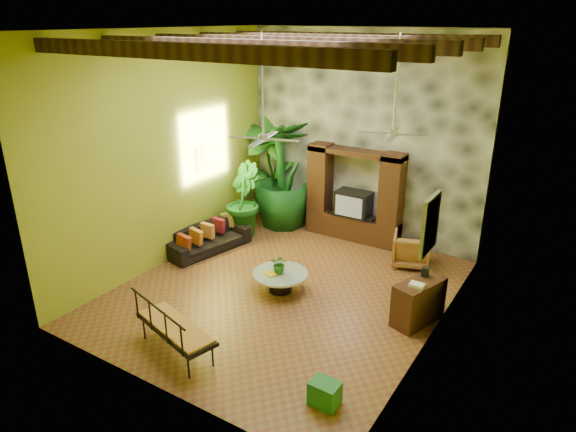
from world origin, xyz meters
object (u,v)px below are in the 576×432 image
Objects in this scene: green_bin at (325,393)px; sofa at (208,238)px; tall_plant_c at (283,174)px; tall_plant_b at (242,200)px; wicker_armchair at (411,249)px; coffee_table at (280,279)px; iron_bench at (172,327)px; ceiling_fan_back at (394,122)px; tall_plant_a at (270,168)px; entertainment_center at (354,202)px; ceiling_fan_front at (263,126)px; side_console at (418,302)px.

sofa is at bearing 147.10° from green_bin.
green_bin is (4.84, -3.13, -0.12)m from sofa.
tall_plant_b is at bearing -114.27° from tall_plant_c.
wicker_armchair is 0.73× the size of coffee_table.
sofa is at bearing -105.58° from tall_plant_c.
sofa is 4.07m from iron_bench.
coffee_table is 0.64× the size of iron_bench.
tall_plant_c is at bearing 65.73° from tall_plant_b.
tall_plant_b is at bearing 170.86° from ceiling_fan_back.
entertainment_center is at bearing -0.31° from tall_plant_a.
entertainment_center is at bearing 27.68° from tall_plant_b.
coffee_table is at bearing -93.65° from sofa.
sofa is 5.76m from green_bin.
coffee_table is 3.34m from green_bin.
sofa is at bearing -92.37° from tall_plant_a.
wicker_armchair is 5.67m from iron_bench.
tall_plant_b is 5.07m from iron_bench.
ceiling_fan_back is at bearing 41.63° from ceiling_fan_front.
ceiling_fan_front is 3.17m from coffee_table.
ceiling_fan_back is 1.00× the size of tall_plant_b.
tall_plant_c is 6.72× the size of green_bin.
iron_bench is 4.33m from side_console.
wicker_armchair is 2.35m from side_console.
ceiling_fan_front is at bearing -138.37° from ceiling_fan_back.
entertainment_center is 3.92m from side_console.
tall_plant_b reaches higher than green_bin.
wicker_armchair is 3.13m from coffee_table.
ceiling_fan_back is 1.06× the size of iron_bench.
sofa is 2.62m from coffee_table.
tall_plant_a is (-2.49, 0.01, 0.47)m from entertainment_center.
tall_plant_c is 1.61× the size of iron_bench.
coffee_table is (-1.83, -2.54, -0.11)m from wicker_armchair.
entertainment_center is at bearing 101.53° from iron_bench.
tall_plant_b is at bearing 129.31° from iron_bench.
coffee_table is at bearing -53.14° from tall_plant_a.
tall_plant_a is at bearing 122.82° from ceiling_fan_front.
green_bin is (2.44, -2.08, -3.22)m from ceiling_fan_front.
ceiling_fan_back is 4.45× the size of green_bin.
wicker_armchair is 0.46× the size of iron_bench.
wicker_armchair reaches higher than green_bin.
tall_plant_a is 5.97m from side_console.
sofa is 2.54× the size of wicker_armchair.
ceiling_fan_front and ceiling_fan_back have the same top height.
tall_plant_c is 2.52× the size of coffee_table.
ceiling_fan_back reaches higher than tall_plant_b.
coffee_table is at bearing 98.52° from iron_bench.
coffee_table is at bearing 36.94° from wicker_armchair.
ceiling_fan_back is 0.65× the size of tall_plant_a.
tall_plant_b reaches higher than iron_bench.
ceiling_fan_back is 0.66× the size of tall_plant_c.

